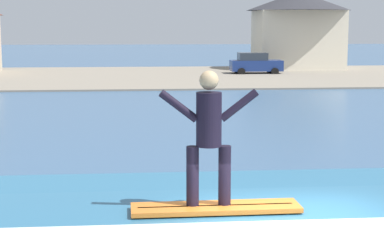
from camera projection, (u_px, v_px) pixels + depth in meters
name	position (u px, v px, depth m)	size (l,w,h in m)	color
surfboard	(216.00, 208.00, 8.08)	(2.15, 0.53, 0.06)	orange
surfer	(209.00, 131.00, 7.97)	(1.25, 0.32, 1.71)	black
shoreline_bank	(159.00, 76.00, 51.80)	(120.00, 21.87, 0.12)	gray
car_far_shore	(255.00, 63.00, 54.04)	(4.35, 2.13, 1.86)	navy
house_gabled_white	(298.00, 25.00, 59.28)	(9.59, 9.59, 7.23)	beige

